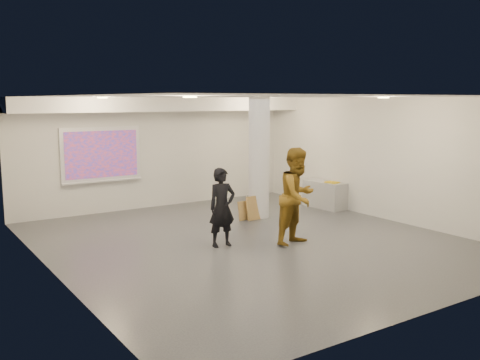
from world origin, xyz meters
TOP-DOWN VIEW (x-y plane):
  - floor at (0.00, 0.00)m, footprint 8.00×9.00m
  - ceiling at (0.00, 0.00)m, footprint 8.00×9.00m
  - wall_back at (0.00, 4.50)m, footprint 8.00×0.01m
  - wall_front at (0.00, -4.50)m, footprint 8.00×0.01m
  - wall_left at (-4.00, 0.00)m, footprint 0.01×9.00m
  - wall_right at (4.00, 0.00)m, footprint 0.01×9.00m
  - soffit_band at (0.00, 3.95)m, footprint 8.00×1.10m
  - downlight_nw at (-2.20, 2.50)m, footprint 0.22×0.22m
  - downlight_ne at (2.20, 2.50)m, footprint 0.22×0.22m
  - downlight_sw at (-2.20, -1.50)m, footprint 0.22×0.22m
  - downlight_se at (2.20, -1.50)m, footprint 0.22×0.22m
  - column at (1.50, 1.80)m, footprint 0.52×0.52m
  - projection_screen at (-1.60, 4.45)m, footprint 2.10×0.13m
  - credenza at (3.72, 1.78)m, footprint 0.58×1.27m
  - papers_stack at (3.77, 1.59)m, footprint 0.25×0.31m
  - postit_pad at (3.69, 1.48)m, footprint 0.31×0.38m
  - cardboard_back at (1.29, 1.63)m, footprint 0.55×0.17m
  - cardboard_front at (1.06, 1.74)m, footprint 0.44×0.16m
  - woman at (-0.68, 0.02)m, footprint 0.60×0.41m
  - man at (0.69, -0.69)m, footprint 1.13×0.98m

SIDE VIEW (x-z plane):
  - floor at x=0.00m, z-range -0.01..0.01m
  - cardboard_front at x=1.06m, z-range 0.00..0.48m
  - cardboard_back at x=1.29m, z-range 0.00..0.59m
  - credenza at x=3.72m, z-range 0.00..0.73m
  - papers_stack at x=3.77m, z-range 0.73..0.75m
  - postit_pad at x=3.69m, z-range 0.73..0.76m
  - woman at x=-0.68m, z-range 0.00..1.59m
  - man at x=0.69m, z-range 0.00..1.99m
  - wall_back at x=0.00m, z-range 0.00..3.00m
  - wall_front at x=0.00m, z-range 0.00..3.00m
  - wall_left at x=-4.00m, z-range 0.00..3.00m
  - wall_right at x=4.00m, z-range 0.00..3.00m
  - column at x=1.50m, z-range 0.00..3.00m
  - projection_screen at x=-1.60m, z-range 0.82..2.24m
  - soffit_band at x=0.00m, z-range 2.64..3.00m
  - downlight_nw at x=-2.20m, z-range 2.97..2.99m
  - downlight_ne at x=2.20m, z-range 2.97..2.99m
  - downlight_sw at x=-2.20m, z-range 2.97..2.99m
  - downlight_se at x=2.20m, z-range 2.97..2.99m
  - ceiling at x=0.00m, z-range 3.00..3.00m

